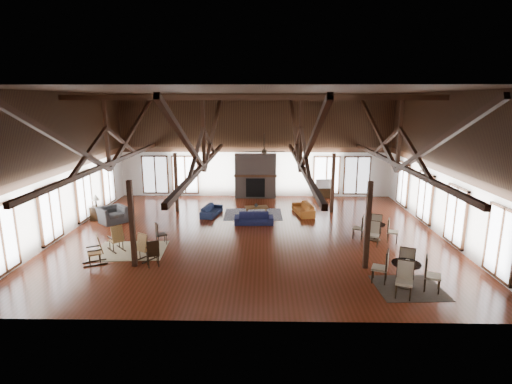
{
  "coord_description": "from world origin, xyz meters",
  "views": [
    {
      "loc": [
        0.48,
        -16.41,
        5.65
      ],
      "look_at": [
        0.14,
        1.0,
        1.63
      ],
      "focal_mm": 28.0,
      "sensor_mm": 36.0,
      "label": 1
    }
  ],
  "objects_px": {
    "sofa_navy_left": "(211,210)",
    "cafe_table_far": "(375,229)",
    "sofa_navy_front": "(254,218)",
    "tv_console": "(323,193)",
    "sofa_orange": "(303,209)",
    "armchair": "(112,215)",
    "coffee_table": "(257,208)",
    "cafe_table_near": "(406,270)"
  },
  "relations": [
    {
      "from": "sofa_navy_left",
      "to": "cafe_table_near",
      "type": "relative_size",
      "value": 0.82
    },
    {
      "from": "coffee_table",
      "to": "armchair",
      "type": "relative_size",
      "value": 1.04
    },
    {
      "from": "sofa_navy_front",
      "to": "sofa_navy_left",
      "type": "xyz_separation_m",
      "value": [
        -2.17,
        1.43,
        -0.02
      ]
    },
    {
      "from": "sofa_navy_left",
      "to": "cafe_table_near",
      "type": "bearing_deg",
      "value": -125.51
    },
    {
      "from": "sofa_navy_front",
      "to": "tv_console",
      "type": "xyz_separation_m",
      "value": [
        3.97,
        5.33,
        0.02
      ]
    },
    {
      "from": "sofa_navy_left",
      "to": "coffee_table",
      "type": "xyz_separation_m",
      "value": [
        2.26,
        0.06,
        0.13
      ]
    },
    {
      "from": "sofa_navy_front",
      "to": "sofa_orange",
      "type": "distance_m",
      "value": 3.02
    },
    {
      "from": "sofa_orange",
      "to": "sofa_navy_front",
      "type": "bearing_deg",
      "value": -65.2
    },
    {
      "from": "sofa_navy_front",
      "to": "sofa_navy_left",
      "type": "relative_size",
      "value": 1.07
    },
    {
      "from": "sofa_navy_left",
      "to": "armchair",
      "type": "bearing_deg",
      "value": 118.67
    },
    {
      "from": "cafe_table_far",
      "to": "tv_console",
      "type": "bearing_deg",
      "value": 98.29
    },
    {
      "from": "sofa_orange",
      "to": "coffee_table",
      "type": "distance_m",
      "value": 2.39
    },
    {
      "from": "sofa_navy_left",
      "to": "cafe_table_far",
      "type": "xyz_separation_m",
      "value": [
        7.22,
        -3.51,
        0.23
      ]
    },
    {
      "from": "sofa_navy_left",
      "to": "cafe_table_far",
      "type": "relative_size",
      "value": 0.9
    },
    {
      "from": "sofa_orange",
      "to": "armchair",
      "type": "distance_m",
      "value": 9.3
    },
    {
      "from": "coffee_table",
      "to": "armchair",
      "type": "height_order",
      "value": "armchair"
    },
    {
      "from": "armchair",
      "to": "cafe_table_far",
      "type": "height_order",
      "value": "cafe_table_far"
    },
    {
      "from": "sofa_navy_front",
      "to": "cafe_table_far",
      "type": "bearing_deg",
      "value": -24.17
    },
    {
      "from": "sofa_navy_front",
      "to": "tv_console",
      "type": "distance_m",
      "value": 6.65
    },
    {
      "from": "sofa_navy_front",
      "to": "cafe_table_near",
      "type": "bearing_deg",
      "value": -54.21
    },
    {
      "from": "coffee_table",
      "to": "tv_console",
      "type": "xyz_separation_m",
      "value": [
        3.88,
        3.84,
        -0.09
      ]
    },
    {
      "from": "sofa_navy_front",
      "to": "sofa_orange",
      "type": "height_order",
      "value": "sofa_orange"
    },
    {
      "from": "armchair",
      "to": "sofa_orange",
      "type": "bearing_deg",
      "value": -36.19
    },
    {
      "from": "sofa_navy_front",
      "to": "sofa_orange",
      "type": "relative_size",
      "value": 0.96
    },
    {
      "from": "sofa_navy_front",
      "to": "coffee_table",
      "type": "relative_size",
      "value": 1.48
    },
    {
      "from": "sofa_navy_left",
      "to": "coffee_table",
      "type": "distance_m",
      "value": 2.27
    },
    {
      "from": "sofa_orange",
      "to": "tv_console",
      "type": "height_order",
      "value": "tv_console"
    },
    {
      "from": "sofa_navy_left",
      "to": "armchair",
      "type": "xyz_separation_m",
      "value": [
        -4.52,
        -1.33,
        0.13
      ]
    },
    {
      "from": "armchair",
      "to": "cafe_table_far",
      "type": "distance_m",
      "value": 11.94
    },
    {
      "from": "sofa_navy_front",
      "to": "cafe_table_far",
      "type": "distance_m",
      "value": 5.47
    },
    {
      "from": "sofa_orange",
      "to": "cafe_table_far",
      "type": "height_order",
      "value": "cafe_table_far"
    },
    {
      "from": "coffee_table",
      "to": "cafe_table_near",
      "type": "relative_size",
      "value": 0.59
    },
    {
      "from": "sofa_orange",
      "to": "armchair",
      "type": "relative_size",
      "value": 1.61
    },
    {
      "from": "sofa_orange",
      "to": "cafe_table_near",
      "type": "bearing_deg",
      "value": 6.1
    },
    {
      "from": "sofa_orange",
      "to": "cafe_table_near",
      "type": "distance_m",
      "value": 8.39
    },
    {
      "from": "cafe_table_near",
      "to": "armchair",
      "type": "bearing_deg",
      "value": 150.96
    },
    {
      "from": "sofa_navy_front",
      "to": "coffee_table",
      "type": "xyz_separation_m",
      "value": [
        0.1,
        1.49,
        0.11
      ]
    },
    {
      "from": "armchair",
      "to": "tv_console",
      "type": "height_order",
      "value": "armchair"
    },
    {
      "from": "cafe_table_near",
      "to": "sofa_orange",
      "type": "bearing_deg",
      "value": 106.48
    },
    {
      "from": "cafe_table_near",
      "to": "tv_console",
      "type": "distance_m",
      "value": 11.67
    },
    {
      "from": "sofa_orange",
      "to": "tv_console",
      "type": "xyz_separation_m",
      "value": [
        1.51,
        3.59,
        0.01
      ]
    },
    {
      "from": "cafe_table_far",
      "to": "coffee_table",
      "type": "bearing_deg",
      "value": 144.26
    }
  ]
}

